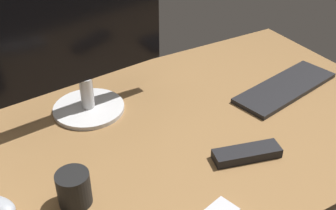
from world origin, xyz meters
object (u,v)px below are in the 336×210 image
(tv_remote, at_px, (247,153))
(coffee_mug, at_px, (74,189))
(monitor, at_px, (79,33))
(keyboard, at_px, (285,88))

(tv_remote, xyz_separation_m, coffee_mug, (-0.44, 0.07, 0.03))
(monitor, height_order, keyboard, monitor)
(keyboard, height_order, tv_remote, tv_remote)
(monitor, relative_size, tv_remote, 2.84)
(keyboard, height_order, coffee_mug, coffee_mug)
(monitor, distance_m, keyboard, 0.68)
(keyboard, xyz_separation_m, tv_remote, (-0.32, -0.20, 0.01))
(monitor, bearing_deg, tv_remote, -62.52)
(monitor, height_order, coffee_mug, monitor)
(keyboard, distance_m, tv_remote, 0.38)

